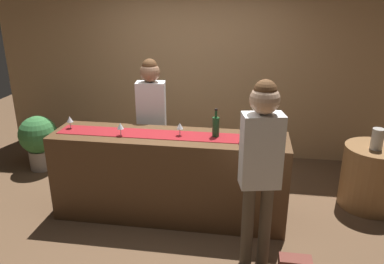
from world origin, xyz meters
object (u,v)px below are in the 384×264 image
(bartender, at_px, (151,112))
(wine_bottle_green, at_px, (216,126))
(wine_glass_near_customer, at_px, (70,120))
(wine_bottle_amber, at_px, (260,127))
(vase_on_side_table, at_px, (377,139))
(potted_plant_tall, at_px, (39,139))
(wine_glass_mid_counter, at_px, (180,126))
(round_side_table, at_px, (372,177))
(wine_bottle_clear, at_px, (245,131))
(wine_glass_far_end, at_px, (120,126))
(customer_sipping, at_px, (261,156))

(bartender, bearing_deg, wine_bottle_green, 138.49)
(wine_glass_near_customer, bearing_deg, wine_bottle_amber, 1.26)
(wine_glass_near_customer, relative_size, bartender, 0.09)
(vase_on_side_table, height_order, potted_plant_tall, vase_on_side_table)
(wine_glass_mid_counter, xyz_separation_m, round_side_table, (2.15, 0.57, -0.70))
(wine_bottle_green, bearing_deg, round_side_table, 16.80)
(wine_glass_mid_counter, height_order, bartender, bartender)
(wine_bottle_clear, distance_m, wine_bottle_amber, 0.20)
(wine_glass_near_customer, relative_size, round_side_table, 0.19)
(bartender, distance_m, potted_plant_tall, 1.86)
(wine_glass_far_end, bearing_deg, wine_glass_near_customer, 168.15)
(wine_glass_far_end, relative_size, customer_sipping, 0.08)
(wine_glass_far_end, height_order, vase_on_side_table, wine_glass_far_end)
(wine_bottle_amber, bearing_deg, wine_glass_mid_counter, -174.56)
(wine_bottle_amber, relative_size, vase_on_side_table, 1.26)
(wine_glass_far_end, height_order, round_side_table, wine_glass_far_end)
(wine_glass_far_end, bearing_deg, vase_on_side_table, 12.56)
(wine_bottle_green, bearing_deg, wine_bottle_clear, -16.12)
(wine_bottle_clear, bearing_deg, wine_bottle_green, 163.88)
(bartender, distance_m, customer_sipping, 1.80)
(bartender, relative_size, vase_on_side_table, 6.96)
(vase_on_side_table, distance_m, potted_plant_tall, 4.35)
(wine_bottle_clear, relative_size, wine_bottle_green, 1.00)
(wine_bottle_clear, height_order, vase_on_side_table, wine_bottle_clear)
(wine_glass_near_customer, bearing_deg, wine_bottle_clear, -2.66)
(wine_glass_far_end, distance_m, round_side_table, 2.93)
(round_side_table, bearing_deg, wine_glass_far_end, -166.45)
(round_side_table, relative_size, potted_plant_tall, 0.95)
(wine_bottle_green, xyz_separation_m, wine_glass_mid_counter, (-0.37, -0.03, -0.01))
(wine_bottle_amber, bearing_deg, wine_glass_near_customer, -178.74)
(round_side_table, height_order, vase_on_side_table, vase_on_side_table)
(potted_plant_tall, bearing_deg, customer_sipping, -28.12)
(wine_glass_near_customer, bearing_deg, wine_bottle_green, -0.06)
(wine_glass_near_customer, relative_size, potted_plant_tall, 0.19)
(wine_bottle_green, bearing_deg, wine_glass_far_end, -172.55)
(wine_glass_mid_counter, xyz_separation_m, vase_on_side_table, (2.12, 0.51, -0.21))
(wine_bottle_amber, distance_m, wine_glass_far_end, 1.45)
(wine_bottle_green, height_order, potted_plant_tall, wine_bottle_green)
(wine_bottle_clear, relative_size, vase_on_side_table, 1.26)
(wine_bottle_clear, bearing_deg, round_side_table, 22.89)
(wine_bottle_green, bearing_deg, bartender, 146.55)
(vase_on_side_table, bearing_deg, wine_bottle_green, -164.65)
(wine_glass_mid_counter, bearing_deg, bartender, 128.25)
(wine_bottle_amber, height_order, wine_bottle_green, same)
(vase_on_side_table, bearing_deg, wine_bottle_amber, -161.54)
(round_side_table, bearing_deg, potted_plant_tall, 175.35)
(wine_bottle_clear, xyz_separation_m, wine_glass_mid_counter, (-0.67, 0.06, -0.01))
(wine_bottle_amber, distance_m, vase_on_side_table, 1.39)
(wine_glass_far_end, bearing_deg, customer_sipping, -22.41)
(vase_on_side_table, bearing_deg, wine_glass_near_customer, -171.88)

